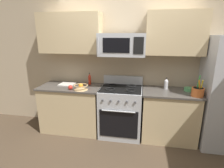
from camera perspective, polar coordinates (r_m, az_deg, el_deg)
ground_plane at (r=3.06m, az=1.15°, el=-21.74°), size 16.00×16.00×0.00m
wall_back at (r=3.47m, az=3.89°, el=6.46°), size 8.00×0.10×2.60m
counter_left at (r=3.60m, az=-12.90°, el=-7.63°), size 1.18×0.63×0.91m
range_oven at (r=3.35m, az=2.89°, el=-8.72°), size 0.76×0.67×1.09m
counter_right at (r=3.37m, az=18.01°, el=-9.67°), size 0.97×0.63×0.91m
microwave at (r=3.08m, az=3.28°, el=12.66°), size 0.80×0.44×0.38m
upper_cabinets_left at (r=3.46m, az=-13.42°, el=15.76°), size 1.17×0.34×0.72m
upper_cabinets_right at (r=3.22m, az=19.96°, el=15.27°), size 0.96×0.34×0.72m
utensil_crock at (r=3.11m, az=26.16°, el=-2.24°), size 0.19×0.19×0.34m
fruit_basket at (r=3.17m, az=-10.09°, el=-0.96°), size 0.25×0.25×0.11m
apple_loose at (r=3.22m, az=-13.42°, el=-1.08°), size 0.08×0.08×0.08m
cutting_board at (r=3.57m, az=-14.41°, el=-0.02°), size 0.29×0.26×0.02m
bottle_vinegar at (r=3.31m, az=17.22°, el=0.06°), size 0.07×0.07×0.21m
bottle_hot_sauce at (r=3.48m, az=-7.29°, el=1.60°), size 0.05×0.05×0.23m
prep_bowl at (r=3.35m, az=23.71°, el=-1.56°), size 0.16×0.16×0.06m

